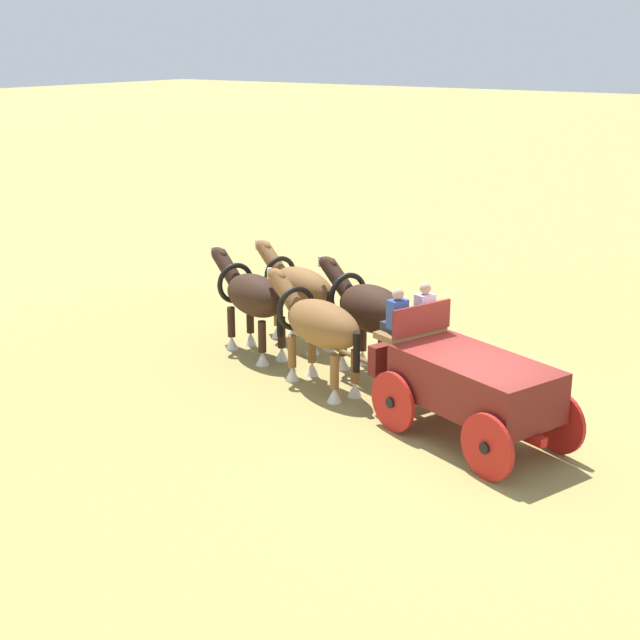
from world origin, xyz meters
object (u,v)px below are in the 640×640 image
(draft_horse_rear_near, at_px, (319,325))
(draft_horse_rear_off, at_px, (369,310))
(draft_horse_lead_off, at_px, (299,288))
(show_wagon, at_px, (467,381))
(draft_horse_lead_near, at_px, (252,296))

(draft_horse_rear_near, bearing_deg, draft_horse_rear_off, -109.72)
(draft_horse_lead_off, bearing_deg, draft_horse_rear_near, 134.27)
(draft_horse_rear_off, xyz_separation_m, draft_horse_lead_off, (2.48, -0.87, -0.08))
(draft_horse_rear_near, relative_size, draft_horse_rear_off, 1.07)
(draft_horse_rear_near, bearing_deg, show_wagon, 170.81)
(draft_horse_rear_off, distance_m, draft_horse_lead_near, 2.92)
(draft_horse_lead_near, relative_size, draft_horse_lead_off, 0.95)
(draft_horse_lead_near, bearing_deg, draft_horse_rear_off, -172.82)
(draft_horse_rear_near, distance_m, draft_horse_rear_off, 1.30)
(show_wagon, height_order, draft_horse_lead_off, show_wagon)
(draft_horse_rear_near, relative_size, draft_horse_lead_off, 1.02)
(draft_horse_rear_near, height_order, draft_horse_lead_near, draft_horse_lead_near)
(draft_horse_rear_off, xyz_separation_m, draft_horse_lead_near, (2.89, 0.36, -0.08))
(show_wagon, xyz_separation_m, draft_horse_rear_off, (3.22, -1.82, 0.33))
(draft_horse_rear_near, xyz_separation_m, draft_horse_lead_off, (2.04, -2.09, 0.00))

